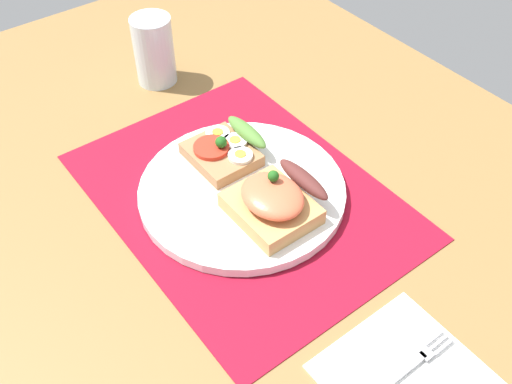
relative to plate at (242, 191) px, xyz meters
The scene contains 8 objects.
ground_plane 2.57cm from the plate, ahead, with size 120.00×90.00×3.20cm, color olive.
placemat 0.82cm from the plate, ahead, with size 43.71×32.37×0.30cm, color maroon.
plate is the anchor object (origin of this frame).
sandwich_egg_tomato 6.66cm from the plate, 163.79° to the left, with size 9.23×9.30×3.93cm.
sandwich_salmon 6.78cm from the plate, ahead, with size 10.39×10.25×6.13cm.
napkin 30.65cm from the plate, ahead, with size 14.10×14.96×0.60cm, color white.
fork 30.34cm from the plate, ahead, with size 1.62×14.05×0.32cm.
drinking_glass 30.40cm from the plate, behind, with size 6.31×6.31×10.98cm, color silver.
Camera 1 is at (44.61, -31.66, 55.84)cm, focal length 41.73 mm.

